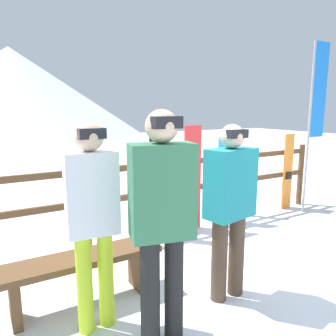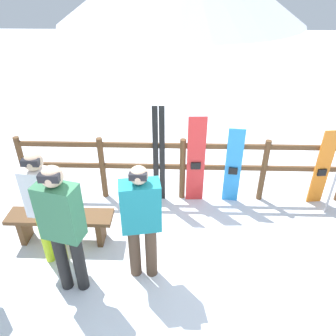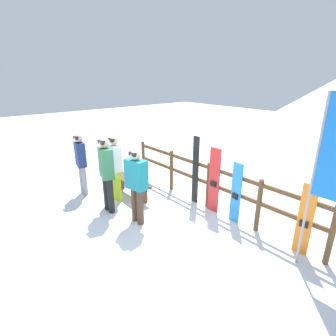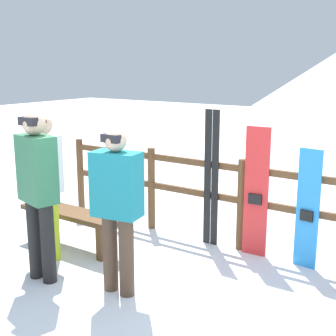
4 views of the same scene
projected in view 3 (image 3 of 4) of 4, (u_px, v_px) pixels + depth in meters
name	position (u px, v px, depth m)	size (l,w,h in m)	color
ground_plane	(153.00, 231.00, 5.49)	(40.00, 40.00, 0.00)	white
fence	(209.00, 181.00, 6.28)	(5.55, 0.10, 1.14)	brown
bench	(130.00, 183.00, 6.97)	(1.51, 0.36, 0.48)	brown
person_navy	(81.00, 160.00, 6.89)	(0.42, 0.28, 1.66)	gray
person_plaid_green	(107.00, 170.00, 5.96)	(0.51, 0.36, 1.79)	black
person_teal	(136.00, 182.00, 5.52)	(0.51, 0.34, 1.66)	#4C3828
person_white	(115.00, 164.00, 6.51)	(0.42, 0.26, 1.70)	#B7D826
ski_pair_black	(195.00, 170.00, 6.47)	(0.19, 0.02, 1.72)	black
snowboard_red	(214.00, 181.00, 6.06)	(0.30, 0.06, 1.56)	red
snowboard_blue	(236.00, 193.00, 5.64)	(0.27, 0.08, 1.36)	#288CE0
snowboard_orange	(305.00, 220.00, 4.59)	(0.26, 0.08, 1.36)	orange
rental_flag	(324.00, 165.00, 3.87)	(0.40, 0.04, 2.88)	#99999E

